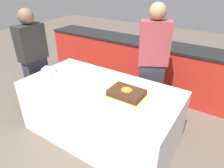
# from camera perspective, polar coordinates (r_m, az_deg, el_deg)

# --- Properties ---
(ground_plane) EXTENTS (14.00, 14.00, 0.00)m
(ground_plane) POSITION_cam_1_polar(r_m,az_deg,el_deg) (2.92, -3.22, -13.84)
(ground_plane) COLOR brown
(back_counter) EXTENTS (4.40, 0.58, 0.92)m
(back_counter) POSITION_cam_1_polar(r_m,az_deg,el_deg) (3.86, 10.63, 5.08)
(back_counter) COLOR #A82319
(back_counter) RESTS_ON ground_plane
(dining_table) EXTENTS (1.99, 1.02, 0.75)m
(dining_table) POSITION_cam_1_polar(r_m,az_deg,el_deg) (2.68, -3.44, -7.89)
(dining_table) COLOR silver
(dining_table) RESTS_ON ground_plane
(cake) EXTENTS (0.43, 0.31, 0.08)m
(cake) POSITION_cam_1_polar(r_m,az_deg,el_deg) (2.29, 4.16, -2.52)
(cake) COLOR gold
(cake) RESTS_ON dining_table
(plate_stack) EXTENTS (0.20, 0.20, 0.06)m
(plate_stack) POSITION_cam_1_polar(r_m,az_deg,el_deg) (2.96, -17.67, 3.62)
(plate_stack) COLOR white
(plate_stack) RESTS_ON dining_table
(wine_glass) EXTENTS (0.06, 0.06, 0.19)m
(wine_glass) POSITION_cam_1_polar(r_m,az_deg,el_deg) (2.73, -18.11, 3.70)
(wine_glass) COLOR white
(wine_glass) RESTS_ON dining_table
(side_plate_near_cake) EXTENTS (0.18, 0.18, 0.00)m
(side_plate_near_cake) POSITION_cam_1_polar(r_m,az_deg,el_deg) (2.49, 8.88, -1.00)
(side_plate_near_cake) COLOR white
(side_plate_near_cake) RESTS_ON dining_table
(person_cutting_cake) EXTENTS (0.44, 0.36, 1.69)m
(person_cutting_cake) POSITION_cam_1_polar(r_m,az_deg,el_deg) (2.83, 11.45, 5.47)
(person_cutting_cake) COLOR #282833
(person_cutting_cake) RESTS_ON ground_plane
(person_seated_left) EXTENTS (0.22, 0.41, 1.59)m
(person_seated_left) POSITION_cam_1_polar(r_m,az_deg,el_deg) (3.26, -21.25, 6.09)
(person_seated_left) COLOR #282833
(person_seated_left) RESTS_ON ground_plane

